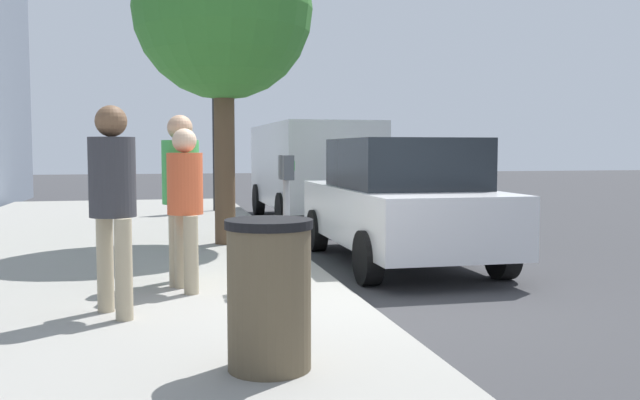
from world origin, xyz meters
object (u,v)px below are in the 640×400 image
(pedestrian_bystander, at_px, (113,191))
(trash_bin, at_px, (269,294))
(pedestrian_at_meter, at_px, (185,197))
(street_tree, at_px, (223,11))
(parking_meter, at_px, (286,192))
(parked_sedan_near, at_px, (400,201))
(traffic_signal, at_px, (219,109))
(parking_officer, at_px, (181,183))
(parked_van_far, at_px, (311,165))

(pedestrian_bystander, xyz_separation_m, trash_bin, (-1.77, -1.12, -0.60))
(pedestrian_at_meter, height_order, street_tree, street_tree)
(parking_meter, bearing_deg, parked_sedan_near, -45.23)
(street_tree, bearing_deg, traffic_signal, -3.70)
(trash_bin, bearing_deg, pedestrian_bystander, 32.23)
(parking_meter, relative_size, street_tree, 0.28)
(parking_officer, xyz_separation_m, trash_bin, (-3.16, -0.50, -0.59))
(pedestrian_bystander, distance_m, parked_sedan_near, 4.71)
(parking_meter, xyz_separation_m, parked_sedan_near, (1.95, -1.97, -0.27))
(traffic_signal, bearing_deg, parking_officer, 172.88)
(trash_bin, bearing_deg, parked_sedan_near, -28.74)
(parked_sedan_near, bearing_deg, parking_meter, 134.77)
(pedestrian_bystander, height_order, parked_van_far, parked_van_far)
(pedestrian_at_meter, distance_m, pedestrian_bystander, 1.17)
(street_tree, bearing_deg, parking_officer, 166.51)
(parking_officer, bearing_deg, traffic_signal, 101.43)
(parked_sedan_near, bearing_deg, trash_bin, 151.26)
(parking_officer, xyz_separation_m, traffic_signal, (9.01, -1.13, 1.32))
(street_tree, bearing_deg, pedestrian_at_meter, 168.61)
(street_tree, bearing_deg, parking_meter, -174.30)
(pedestrian_bystander, distance_m, traffic_signal, 10.63)
(pedestrian_bystander, relative_size, parking_officer, 1.01)
(parked_sedan_near, relative_size, street_tree, 0.89)
(parking_meter, bearing_deg, traffic_signal, -0.18)
(parked_sedan_near, height_order, parked_van_far, parked_van_far)
(pedestrian_bystander, bearing_deg, traffic_signal, 53.83)
(parked_sedan_near, distance_m, parked_van_far, 6.07)
(parking_officer, distance_m, trash_bin, 3.25)
(parked_van_far, height_order, trash_bin, parked_van_far)
(street_tree, relative_size, trash_bin, 4.93)
(street_tree, bearing_deg, pedestrian_bystander, 163.12)
(traffic_signal, bearing_deg, pedestrian_bystander, 170.48)
(pedestrian_at_meter, xyz_separation_m, pedestrian_bystander, (-0.96, 0.65, 0.13))
(pedestrian_bystander, relative_size, trash_bin, 1.84)
(pedestrian_at_meter, height_order, pedestrian_bystander, pedestrian_bystander)
(parked_sedan_near, relative_size, trash_bin, 4.36)
(parking_meter, bearing_deg, pedestrian_at_meter, 89.92)
(pedestrian_bystander, xyz_separation_m, street_tree, (4.49, -1.36, 2.47))
(parked_sedan_near, bearing_deg, parking_officer, 116.45)
(parked_sedan_near, relative_size, traffic_signal, 1.22)
(traffic_signal, height_order, trash_bin, traffic_signal)
(parking_meter, height_order, pedestrian_bystander, pedestrian_bystander)
(pedestrian_bystander, distance_m, street_tree, 5.30)
(parking_officer, bearing_deg, street_tree, 95.06)
(parking_officer, distance_m, parked_van_far, 8.18)
(pedestrian_at_meter, height_order, trash_bin, pedestrian_at_meter)
(pedestrian_bystander, bearing_deg, parked_van_far, 41.04)
(parking_officer, height_order, parked_van_far, parked_van_far)
(street_tree, bearing_deg, parked_van_far, -27.35)
(parked_van_far, relative_size, traffic_signal, 1.45)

